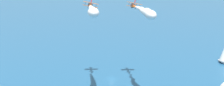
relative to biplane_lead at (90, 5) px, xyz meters
The scene contains 7 objects.
ground_plane 37.74m from the biplane_lead, 32.88° to the right, with size 2000.00×2000.00×0.00m, color #1E517A.
biplane_lead is the anchor object (origin of this frame).
wingwalker_lead 2.15m from the biplane_lead, 29.61° to the right, with size 1.32×0.85×1.53m.
smoke_trail_lead 23.40m from the biplane_lead, 120.83° to the right, with size 17.26×25.30×4.82m.
biplane_wingman 19.99m from the biplane_lead, 40.02° to the right, with size 7.01×7.03×3.68m.
wingwalker_wingman 20.54m from the biplane_lead, 39.79° to the right, with size 0.82×0.55×1.79m.
smoke_trail_wingman 33.21m from the biplane_lead, 84.65° to the right, with size 16.74×25.32×4.48m.
Camera 1 is at (-74.81, -96.24, 48.50)m, focal length 42.09 mm.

